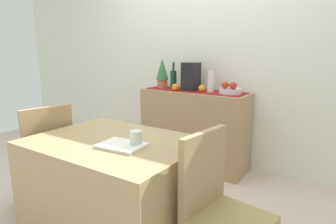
% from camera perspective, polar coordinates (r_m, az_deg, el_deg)
% --- Properties ---
extents(ground_plane, '(6.40, 6.40, 0.02)m').
position_cam_1_polar(ground_plane, '(2.86, -5.00, -16.09)').
color(ground_plane, beige).
rests_on(ground_plane, ground).
extents(room_wall_rear, '(6.40, 0.06, 2.70)m').
position_cam_1_polar(room_wall_rear, '(3.52, 6.89, 12.24)').
color(room_wall_rear, silver).
rests_on(room_wall_rear, ground).
extents(sideboard_console, '(1.21, 0.42, 0.88)m').
position_cam_1_polar(sideboard_console, '(3.39, 5.02, -3.30)').
color(sideboard_console, tan).
rests_on(sideboard_console, ground).
extents(table_runner, '(1.14, 0.32, 0.01)m').
position_cam_1_polar(table_runner, '(3.30, 5.17, 4.11)').
color(table_runner, maroon).
rests_on(table_runner, sideboard_console).
extents(fruit_bowl, '(0.23, 0.23, 0.06)m').
position_cam_1_polar(fruit_bowl, '(3.12, 11.90, 4.00)').
color(fruit_bowl, silver).
rests_on(fruit_bowl, table_runner).
extents(apple_rear, '(0.07, 0.07, 0.07)m').
position_cam_1_polar(apple_rear, '(3.06, 12.49, 5.01)').
color(apple_rear, red).
rests_on(apple_rear, fruit_bowl).
extents(apple_left, '(0.07, 0.07, 0.07)m').
position_cam_1_polar(apple_left, '(3.15, 12.12, 5.18)').
color(apple_left, '#8EB43C').
rests_on(apple_left, fruit_bowl).
extents(apple_front, '(0.07, 0.07, 0.07)m').
position_cam_1_polar(apple_front, '(3.09, 10.94, 5.15)').
color(apple_front, red).
rests_on(apple_front, fruit_bowl).
extents(wine_bottle, '(0.07, 0.07, 0.31)m').
position_cam_1_polar(wine_bottle, '(3.43, 1.05, 6.34)').
color(wine_bottle, '#153A26').
rests_on(wine_bottle, sideboard_console).
extents(coffee_maker, '(0.16, 0.18, 0.31)m').
position_cam_1_polar(coffee_maker, '(3.31, 4.45, 6.81)').
color(coffee_maker, black).
rests_on(coffee_maker, sideboard_console).
extents(ceramic_vase, '(0.08, 0.08, 0.23)m').
position_cam_1_polar(ceramic_vase, '(3.20, 8.29, 5.79)').
color(ceramic_vase, silver).
rests_on(ceramic_vase, sideboard_console).
extents(potted_plant, '(0.15, 0.15, 0.35)m').
position_cam_1_polar(potted_plant, '(3.51, -1.11, 7.67)').
color(potted_plant, '#B46947').
rests_on(potted_plant, sideboard_console).
extents(orange_loose_near_bowl, '(0.08, 0.08, 0.08)m').
position_cam_1_polar(orange_loose_near_bowl, '(3.30, 1.38, 4.78)').
color(orange_loose_near_bowl, orange).
rests_on(orange_loose_near_bowl, sideboard_console).
extents(orange_loose_far, '(0.08, 0.08, 0.08)m').
position_cam_1_polar(orange_loose_far, '(3.23, 6.54, 4.55)').
color(orange_loose_far, orange).
rests_on(orange_loose_far, sideboard_console).
extents(dining_table, '(1.12, 0.83, 0.74)m').
position_cam_1_polar(dining_table, '(2.16, -10.13, -14.75)').
color(dining_table, tan).
rests_on(dining_table, ground).
extents(open_book, '(0.30, 0.23, 0.02)m').
position_cam_1_polar(open_book, '(1.88, -8.95, -6.40)').
color(open_book, white).
rests_on(open_book, dining_table).
extents(coffee_cup, '(0.08, 0.08, 0.10)m').
position_cam_1_polar(coffee_cup, '(1.87, -6.19, -5.13)').
color(coffee_cup, silver).
rests_on(coffee_cup, dining_table).
extents(chair_near_window, '(0.48, 0.48, 0.90)m').
position_cam_1_polar(chair_near_window, '(2.79, -22.74, -11.50)').
color(chair_near_window, tan).
rests_on(chair_near_window, ground).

